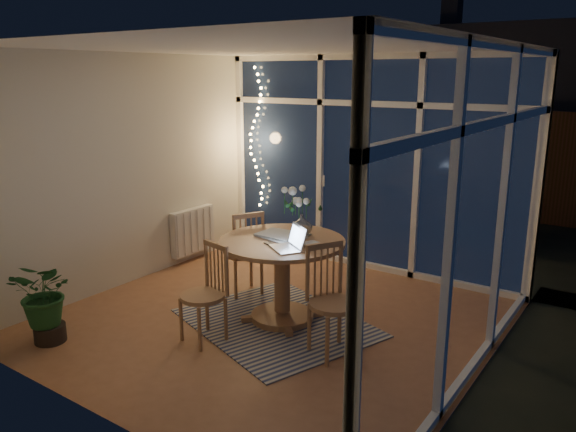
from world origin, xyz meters
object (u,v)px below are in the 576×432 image
object	(u,v)px
laptop	(286,237)
potted_plant	(47,302)
flower_vase	(302,225)
dining_table	(282,280)
chair_left	(243,251)
chair_front	(202,294)
chair_right	(334,302)

from	to	relation	value
laptop	potted_plant	distance (m)	2.23
flower_vase	dining_table	bearing A→B (deg)	-106.37
laptop	potted_plant	world-z (taller)	laptop
flower_vase	potted_plant	size ratio (longest dim) A/B	0.28
chair_left	laptop	bearing A→B (deg)	88.75
laptop	flower_vase	size ratio (longest dim) A/B	1.51
potted_plant	laptop	bearing A→B (deg)	39.09
chair_front	flower_vase	xyz separation A→B (m)	(0.40, 1.01, 0.48)
dining_table	laptop	distance (m)	0.61
dining_table	chair_left	xyz separation A→B (m)	(-0.77, 0.34, 0.07)
chair_right	potted_plant	xyz separation A→B (m)	(-2.24, -1.26, -0.11)
laptop	potted_plant	bearing A→B (deg)	-107.53
dining_table	chair_right	bearing A→B (deg)	-22.71
dining_table	chair_left	size ratio (longest dim) A/B	1.26
chair_front	chair_left	bearing A→B (deg)	122.86
chair_right	potted_plant	bearing A→B (deg)	147.88
flower_vase	potted_plant	world-z (taller)	flower_vase
chair_left	flower_vase	size ratio (longest dim) A/B	4.60
dining_table	laptop	world-z (taller)	laptop
chair_front	laptop	xyz separation A→B (m)	(0.53, 0.55, 0.49)
chair_front	laptop	distance (m)	0.90
laptop	flower_vase	xyz separation A→B (m)	(-0.13, 0.46, -0.01)
chair_right	flower_vase	size ratio (longest dim) A/B	4.69
laptop	chair_left	bearing A→B (deg)	-176.97
chair_right	chair_front	xyz separation A→B (m)	(-1.10, -0.45, -0.04)
chair_left	laptop	size ratio (longest dim) A/B	3.05
chair_left	laptop	world-z (taller)	laptop
flower_vase	chair_left	bearing A→B (deg)	172.98
flower_vase	potted_plant	bearing A→B (deg)	-130.21
dining_table	chair_front	world-z (taller)	chair_front
chair_right	flower_vase	bearing A→B (deg)	79.94
dining_table	potted_plant	world-z (taller)	dining_table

